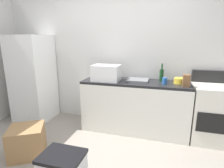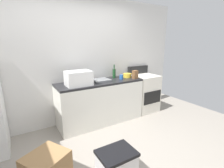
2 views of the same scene
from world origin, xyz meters
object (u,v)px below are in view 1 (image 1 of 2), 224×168
stove_oven (211,112)px  mixing_bowl (180,81)px  microwave (106,73)px  cardboard_box_large (27,141)px  knife_block (186,81)px  wine_bottle (161,75)px  coffee_mug (165,81)px  refrigerator (33,79)px

stove_oven → mixing_bowl: stove_oven is taller
microwave → cardboard_box_large: 1.58m
knife_block → mixing_bowl: (-0.07, 0.19, -0.04)m
wine_bottle → coffee_mug: wine_bottle is taller
knife_block → mixing_bowl: bearing=110.2°
microwave → knife_block: (1.28, -0.08, -0.05)m
mixing_bowl → cardboard_box_large: 2.46m
cardboard_box_large → microwave: bearing=52.4°
knife_block → cardboard_box_large: 2.45m
stove_oven → knife_block: 0.70m
wine_bottle → knife_block: (0.36, -0.30, -0.02)m
wine_bottle → knife_block: size_ratio=1.67×
stove_oven → coffee_mug: stove_oven is taller
stove_oven → coffee_mug: (-0.74, -0.08, 0.48)m
knife_block → mixing_bowl: 0.21m
knife_block → wine_bottle: bearing=140.5°
wine_bottle → refrigerator: bearing=-175.6°
refrigerator → mixing_bowl: refrigerator is taller
microwave → mixing_bowl: (1.21, 0.11, -0.09)m
refrigerator → knife_block: (2.84, -0.11, 0.15)m
stove_oven → microwave: microwave is taller
mixing_bowl → knife_block: bearing=-69.8°
microwave → wine_bottle: (0.92, 0.22, -0.03)m
stove_oven → wine_bottle: (-0.79, 0.13, 0.54)m
cardboard_box_large → stove_oven: bearing=24.5°
cardboard_box_large → refrigerator: bearing=123.8°
microwave → coffee_mug: (0.97, 0.01, -0.09)m
refrigerator → knife_block: bearing=-2.2°
knife_block → coffee_mug: bearing=164.1°
microwave → refrigerator: bearing=178.8°
refrigerator → wine_bottle: size_ratio=5.60×
stove_oven → coffee_mug: size_ratio=11.00×
microwave → knife_block: microwave is taller
stove_oven → coffee_mug: bearing=-174.1°
refrigerator → mixing_bowl: bearing=1.7°
refrigerator → knife_block: size_ratio=9.33×
refrigerator → knife_block: refrigerator is taller
refrigerator → coffee_mug: 2.53m
wine_bottle → knife_block: bearing=-39.5°
refrigerator → microwave: (1.56, -0.03, 0.20)m
wine_bottle → cardboard_box_large: (-1.74, -1.29, -0.80)m
stove_oven → cardboard_box_large: size_ratio=2.48×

